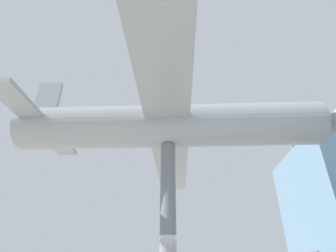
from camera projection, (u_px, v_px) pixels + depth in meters
name	position (u px, v px, depth m)	size (l,w,h in m)	color
support_pylon_central	(168.00, 221.00, 9.60)	(0.61, 0.61, 6.03)	slate
suspended_airplane	(172.00, 126.00, 11.47)	(20.60, 14.46, 3.43)	#93999E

